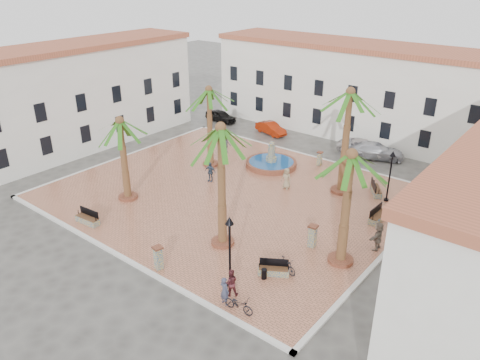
% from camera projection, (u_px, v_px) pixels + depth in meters
% --- Properties ---
extents(ground, '(120.00, 120.00, 0.00)m').
position_uv_depth(ground, '(230.00, 195.00, 37.15)').
color(ground, '#56544F').
rests_on(ground, ground).
extents(plaza, '(26.00, 22.00, 0.15)m').
position_uv_depth(plaza, '(230.00, 194.00, 37.12)').
color(plaza, '#C07455').
rests_on(plaza, ground).
extents(kerb_n, '(26.30, 0.30, 0.16)m').
position_uv_depth(kerb_n, '(303.00, 154.00, 44.91)').
color(kerb_n, silver).
rests_on(kerb_n, ground).
extents(kerb_s, '(26.30, 0.30, 0.16)m').
position_uv_depth(kerb_s, '(118.00, 255.00, 29.31)').
color(kerb_s, silver).
rests_on(kerb_s, ground).
extents(kerb_e, '(0.30, 22.30, 0.16)m').
position_uv_depth(kerb_e, '(387.00, 251.00, 29.74)').
color(kerb_e, silver).
rests_on(kerb_e, ground).
extents(kerb_w, '(0.30, 22.30, 0.16)m').
position_uv_depth(kerb_w, '(125.00, 156.00, 44.49)').
color(kerb_w, silver).
rests_on(kerb_w, ground).
extents(building_north, '(30.40, 7.40, 9.50)m').
position_uv_depth(building_north, '(351.00, 88.00, 49.33)').
color(building_north, white).
rests_on(building_north, ground).
extents(building_west, '(6.40, 24.40, 10.00)m').
position_uv_depth(building_west, '(81.00, 95.00, 45.82)').
color(building_west, white).
rests_on(building_west, ground).
extents(fountain, '(4.57, 4.57, 2.36)m').
position_uv_depth(fountain, '(271.00, 163.00, 42.02)').
color(fountain, brown).
rests_on(fountain, plaza).
extents(palm_nw, '(4.65, 4.65, 7.26)m').
position_uv_depth(palm_nw, '(209.00, 98.00, 39.81)').
color(palm_nw, brown).
rests_on(palm_nw, plaza).
extents(palm_sw, '(4.81, 4.81, 6.61)m').
position_uv_depth(palm_sw, '(121.00, 131.00, 34.04)').
color(palm_sw, brown).
rests_on(palm_sw, plaza).
extents(palm_s, '(4.89, 4.89, 8.25)m').
position_uv_depth(palm_s, '(221.00, 141.00, 27.46)').
color(palm_s, brown).
rests_on(palm_s, plaza).
extents(palm_e, '(5.08, 5.08, 7.39)m').
position_uv_depth(palm_e, '(350.00, 168.00, 25.98)').
color(palm_e, brown).
rests_on(palm_e, plaza).
extents(palm_ne, '(5.27, 5.27, 8.47)m').
position_uv_depth(palm_ne, '(349.00, 104.00, 34.35)').
color(palm_ne, brown).
rests_on(palm_ne, plaza).
extents(bench_s, '(1.97, 0.77, 1.02)m').
position_uv_depth(bench_s, '(88.00, 219.00, 32.71)').
color(bench_s, gray).
rests_on(bench_s, plaza).
extents(bench_se, '(1.82, 1.42, 0.95)m').
position_uv_depth(bench_se, '(274.00, 270.00, 27.28)').
color(bench_se, gray).
rests_on(bench_se, plaza).
extents(bench_e, '(0.67, 2.00, 1.05)m').
position_uv_depth(bench_e, '(378.00, 217.00, 33.04)').
color(bench_e, gray).
rests_on(bench_e, plaza).
extents(bench_ne, '(1.61, 1.97, 1.04)m').
position_uv_depth(bench_ne, '(376.00, 190.00, 36.90)').
color(bench_ne, gray).
rests_on(bench_ne, plaza).
extents(lamppost_s, '(0.48, 0.48, 4.43)m').
position_uv_depth(lamppost_s, '(230.00, 240.00, 25.19)').
color(lamppost_s, black).
rests_on(lamppost_s, plaza).
extents(lamppost_e, '(0.44, 0.44, 4.09)m').
position_uv_depth(lamppost_e, '(391.00, 168.00, 34.76)').
color(lamppost_e, black).
rests_on(lamppost_e, plaza).
extents(bollard_se, '(0.64, 0.64, 1.50)m').
position_uv_depth(bollard_se, '(158.00, 257.00, 27.60)').
color(bollard_se, gray).
rests_on(bollard_se, plaza).
extents(bollard_n, '(0.49, 0.49, 1.30)m').
position_uv_depth(bollard_n, '(320.00, 158.00, 41.98)').
color(bollard_n, gray).
rests_on(bollard_n, plaza).
extents(bollard_e, '(0.60, 0.60, 1.55)m').
position_uv_depth(bollard_e, '(313.00, 236.00, 29.75)').
color(bollard_e, gray).
rests_on(bollard_e, plaza).
extents(litter_bin, '(0.32, 0.32, 0.63)m').
position_uv_depth(litter_bin, '(264.00, 274.00, 26.89)').
color(litter_bin, black).
rests_on(litter_bin, plaza).
extents(cyclist_a, '(0.67, 0.49, 1.69)m').
position_uv_depth(cyclist_a, '(225.00, 291.00, 24.66)').
color(cyclist_a, '#3B3D55').
rests_on(cyclist_a, plaza).
extents(bicycle_a, '(1.79, 0.77, 0.91)m').
position_uv_depth(bicycle_a, '(239.00, 304.00, 24.28)').
color(bicycle_a, black).
rests_on(bicycle_a, plaza).
extents(cyclist_b, '(1.00, 0.99, 1.63)m').
position_uv_depth(cyclist_b, '(231.00, 283.00, 25.35)').
color(cyclist_b, '#582228').
rests_on(cyclist_b, plaza).
extents(bicycle_b, '(1.67, 0.82, 0.97)m').
position_uv_depth(bicycle_b, '(286.00, 265.00, 27.40)').
color(bicycle_b, black).
rests_on(bicycle_b, plaza).
extents(pedestrian_fountain_a, '(0.85, 0.56, 1.74)m').
position_uv_depth(pedestrian_fountain_a, '(287.00, 178.00, 37.59)').
color(pedestrian_fountain_a, '#978362').
rests_on(pedestrian_fountain_a, plaza).
extents(pedestrian_fountain_b, '(1.06, 0.63, 1.70)m').
position_uv_depth(pedestrian_fountain_b, '(210.00, 172.00, 38.83)').
color(pedestrian_fountain_b, '#354559').
rests_on(pedestrian_fountain_b, plaza).
extents(pedestrian_north, '(0.75, 1.14, 1.66)m').
position_uv_depth(pedestrian_north, '(226.00, 144.00, 44.84)').
color(pedestrian_north, '#46454A').
rests_on(pedestrian_north, plaza).
extents(pedestrian_east, '(0.66, 1.81, 1.92)m').
position_uv_depth(pedestrian_east, '(378.00, 236.00, 29.42)').
color(pedestrian_east, gray).
rests_on(pedestrian_east, plaza).
extents(car_black, '(4.02, 1.82, 1.34)m').
position_uv_depth(car_black, '(221.00, 116.00, 54.29)').
color(car_black, black).
rests_on(car_black, ground).
extents(car_red, '(4.04, 2.22, 1.26)m').
position_uv_depth(car_red, '(271.00, 128.00, 50.33)').
color(car_red, '#A12208').
rests_on(car_red, ground).
extents(car_silver, '(5.61, 4.00, 1.51)m').
position_uv_depth(car_silver, '(375.00, 151.00, 43.92)').
color(car_silver, '#B2B4BC').
rests_on(car_silver, ground).
extents(car_white, '(5.12, 2.54, 1.40)m').
position_uv_depth(car_white, '(364.00, 147.00, 44.85)').
color(car_white, beige).
rests_on(car_white, ground).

